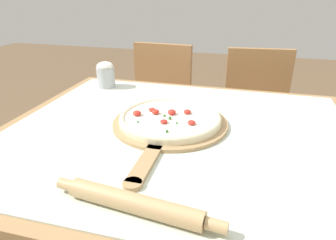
# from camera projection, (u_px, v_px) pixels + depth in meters

# --- Properties ---
(dining_table) EXTENTS (1.23, 1.05, 0.78)m
(dining_table) POSITION_uv_depth(u_px,v_px,m) (177.00, 160.00, 1.06)
(dining_table) COLOR #A87F51
(dining_table) RESTS_ON ground_plane
(towel_cloth) EXTENTS (1.15, 0.97, 0.00)m
(towel_cloth) POSITION_uv_depth(u_px,v_px,m) (177.00, 132.00, 1.01)
(towel_cloth) COLOR silver
(towel_cloth) RESTS_ON dining_table
(pizza_peel) EXTENTS (0.40, 0.60, 0.01)m
(pizza_peel) POSITION_uv_depth(u_px,v_px,m) (169.00, 125.00, 1.04)
(pizza_peel) COLOR tan
(pizza_peel) RESTS_ON towel_cloth
(pizza) EXTENTS (0.36, 0.36, 0.04)m
(pizza) POSITION_uv_depth(u_px,v_px,m) (170.00, 118.00, 1.05)
(pizza) COLOR beige
(pizza) RESTS_ON pizza_peel
(rolling_pin) EXTENTS (0.40, 0.08, 0.04)m
(rolling_pin) POSITION_uv_depth(u_px,v_px,m) (135.00, 203.00, 0.64)
(rolling_pin) COLOR tan
(rolling_pin) RESTS_ON towel_cloth
(chair_left) EXTENTS (0.42, 0.42, 0.89)m
(chair_left) POSITION_uv_depth(u_px,v_px,m) (158.00, 105.00, 1.94)
(chair_left) COLOR #A37547
(chair_left) RESTS_ON ground_plane
(chair_right) EXTENTS (0.44, 0.44, 0.89)m
(chair_right) POSITION_uv_depth(u_px,v_px,m) (256.00, 114.00, 1.80)
(chair_right) COLOR #A37547
(chair_right) RESTS_ON ground_plane
(flour_cup) EXTENTS (0.08, 0.08, 0.12)m
(flour_cup) POSITION_uv_depth(u_px,v_px,m) (106.00, 74.00, 1.42)
(flour_cup) COLOR #B2B7BC
(flour_cup) RESTS_ON towel_cloth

